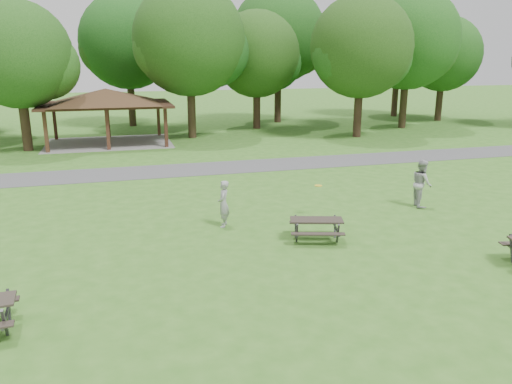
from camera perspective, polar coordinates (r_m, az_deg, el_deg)
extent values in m
plane|color=#356A1E|center=(13.76, 0.54, -9.75)|extent=(160.00, 160.00, 0.00)
cube|color=#47474A|center=(26.85, -7.90, 2.55)|extent=(120.00, 3.20, 0.02)
cube|color=#3A2215|center=(33.84, -22.89, 6.32)|extent=(0.22, 0.22, 2.60)
cube|color=#361C13|center=(39.16, -22.01, 7.45)|extent=(0.22, 0.22, 2.60)
cube|color=#3D2016|center=(33.58, -16.59, 6.82)|extent=(0.22, 0.22, 2.60)
cube|color=#3B2115|center=(38.94, -16.56, 7.88)|extent=(0.22, 0.22, 2.60)
cube|color=#341B13|center=(33.74, -10.26, 7.24)|extent=(0.22, 0.22, 2.60)
cube|color=#3E2616|center=(39.07, -11.08, 8.25)|extent=(0.22, 0.22, 2.60)
cube|color=black|center=(36.12, -16.74, 9.56)|extent=(8.60, 6.60, 0.16)
pyramid|color=#362415|center=(36.07, -16.81, 10.47)|extent=(7.01, 7.01, 1.00)
cube|color=gray|center=(36.44, -16.42, 5.39)|extent=(8.40, 6.40, 0.03)
cylinder|color=#2E2014|center=(35.14, -24.86, 7.14)|extent=(0.60, 0.60, 3.50)
sphere|color=#1A4513|center=(34.91, -25.64, 14.00)|extent=(6.60, 6.60, 6.60)
sphere|color=#1E4F16|center=(35.01, -22.99, 13.19)|extent=(4.29, 4.29, 4.29)
cylinder|color=#2F2215|center=(37.58, -7.37, 9.23)|extent=(0.60, 0.60, 4.02)
sphere|color=#1A4212|center=(37.41, -7.64, 16.89)|extent=(8.00, 8.00, 8.00)
sphere|color=#123F12|center=(38.00, -4.87, 15.73)|extent=(5.20, 5.20, 5.20)
sphere|color=#1F4F16|center=(36.99, -10.10, 15.88)|extent=(4.80, 4.80, 4.80)
cylinder|color=#301D15|center=(42.28, 0.09, 9.59)|extent=(0.60, 0.60, 3.43)
sphere|color=#1B3F12|center=(42.09, 0.09, 15.48)|extent=(7.00, 7.00, 7.00)
sphere|color=#134514|center=(42.83, 2.07, 14.53)|extent=(4.55, 4.55, 4.55)
sphere|color=#234F16|center=(41.53, -1.76, 14.76)|extent=(4.20, 4.20, 4.20)
cylinder|color=black|center=(38.43, 11.56, 9.00)|extent=(0.60, 0.60, 3.78)
sphere|color=#1B3F12|center=(38.24, 11.94, 15.96)|extent=(7.40, 7.40, 7.40)
sphere|color=#184A15|center=(39.29, 13.90, 14.74)|extent=(4.81, 4.81, 4.81)
sphere|color=#194614|center=(37.40, 9.95, 15.23)|extent=(4.44, 4.44, 4.44)
cylinder|color=black|center=(44.40, 16.50, 9.75)|extent=(0.60, 0.60, 4.20)
sphere|color=#174814|center=(44.28, 17.01, 16.42)|extent=(8.20, 8.20, 8.20)
sphere|color=#1D4915|center=(45.51, 18.75, 15.19)|extent=(5.33, 5.33, 5.33)
sphere|color=#1E4814|center=(43.24, 15.19, 15.77)|extent=(4.92, 4.92, 4.92)
cylinder|color=black|center=(50.67, 20.20, 9.68)|extent=(0.60, 0.60, 3.57)
sphere|color=#174614|center=(50.51, 20.66, 14.57)|extent=(6.80, 6.80, 6.80)
sphere|color=#1B4012|center=(51.66, 21.80, 13.70)|extent=(4.42, 4.42, 4.42)
sphere|color=#1B4413|center=(49.56, 19.43, 14.09)|extent=(4.08, 4.08, 4.08)
cylinder|color=black|center=(45.16, -14.03, 9.95)|extent=(0.60, 0.60, 4.13)
sphere|color=#134413|center=(45.03, -14.46, 16.37)|extent=(8.00, 8.00, 8.00)
sphere|color=#174112|center=(45.41, -12.05, 15.49)|extent=(5.20, 5.20, 5.20)
sphere|color=#1A4112|center=(44.79, -16.52, 15.47)|extent=(4.80, 4.80, 4.80)
cylinder|color=black|center=(46.45, 2.51, 10.77)|extent=(0.60, 0.60, 4.55)
sphere|color=#154212|center=(46.36, 2.59, 17.47)|extent=(8.40, 8.40, 8.40)
sphere|color=#1A3F12|center=(47.24, 4.72, 16.37)|extent=(5.46, 5.46, 5.46)
sphere|color=#154413|center=(45.64, 0.57, 16.73)|extent=(5.04, 5.04, 5.04)
cylinder|color=black|center=(53.29, 15.61, 10.65)|extent=(0.60, 0.60, 4.27)
sphere|color=#193F12|center=(53.18, 16.02, 16.16)|extent=(8.00, 8.00, 8.00)
sphere|color=#174112|center=(54.37, 17.46, 15.17)|extent=(5.20, 5.20, 5.20)
sphere|color=#194814|center=(52.18, 14.53, 15.63)|extent=(4.80, 4.80, 4.80)
cube|color=#454547|center=(12.11, -26.77, -13.22)|extent=(0.09, 0.38, 0.78)
cube|color=#3C3C3F|center=(12.78, -26.41, -11.66)|extent=(0.09, 0.38, 0.78)
cube|color=#3C3D3F|center=(12.44, -26.60, -12.30)|extent=(0.16, 1.47, 0.05)
cube|color=#2A231E|center=(16.33, 6.94, -3.18)|extent=(1.82, 1.13, 0.05)
cube|color=#2B241F|center=(15.90, 7.11, -4.77)|extent=(1.69, 0.72, 0.04)
cube|color=#2D2520|center=(16.95, 6.72, -3.48)|extent=(1.69, 0.72, 0.04)
cube|color=#3E3D40|center=(16.06, 4.70, -4.75)|extent=(0.16, 0.36, 0.74)
cube|color=#434245|center=(16.72, 4.55, -3.92)|extent=(0.16, 0.36, 0.74)
cube|color=#39393B|center=(16.38, 4.62, -4.23)|extent=(0.45, 1.34, 0.05)
cube|color=#414143|center=(16.19, 9.33, -4.73)|extent=(0.16, 0.36, 0.74)
cube|color=#454548|center=(16.86, 8.99, -3.91)|extent=(0.16, 0.36, 0.74)
cube|color=#414244|center=(16.52, 9.16, -4.22)|extent=(0.45, 1.34, 0.05)
cube|color=#3A3A3D|center=(16.42, 27.21, -5.81)|extent=(0.16, 0.41, 0.84)
cylinder|color=gold|center=(18.59, 7.14, 0.73)|extent=(0.37, 0.37, 0.02)
imported|color=#949496|center=(17.52, -3.73, -1.35)|extent=(0.57, 0.70, 1.66)
imported|color=#A5A5A8|center=(20.90, 18.40, 0.95)|extent=(0.92, 1.07, 1.90)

